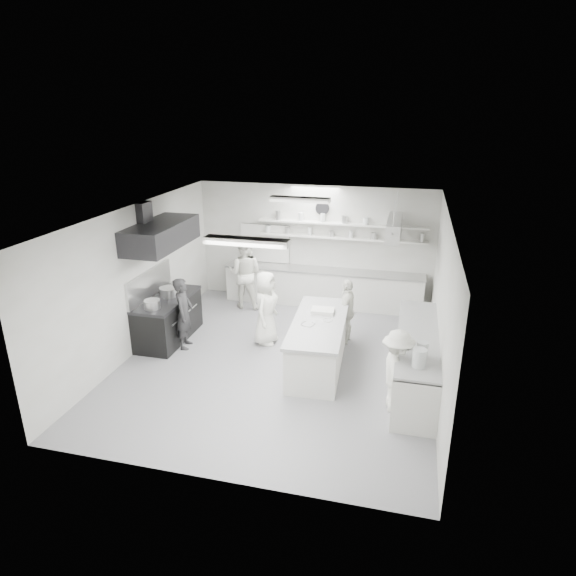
% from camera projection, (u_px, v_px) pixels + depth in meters
% --- Properties ---
extents(floor, '(6.00, 7.00, 0.02)m').
position_uv_depth(floor, '(279.00, 361.00, 10.06)').
color(floor, gray).
rests_on(floor, ground).
extents(ceiling, '(6.00, 7.00, 0.02)m').
position_uv_depth(ceiling, '(278.00, 213.00, 9.02)').
color(ceiling, white).
rests_on(ceiling, wall_back).
extents(wall_back, '(6.00, 0.04, 3.00)m').
position_uv_depth(wall_back, '(314.00, 244.00, 12.72)').
color(wall_back, silver).
rests_on(wall_back, floor).
extents(wall_front, '(6.00, 0.04, 3.00)m').
position_uv_depth(wall_front, '(207.00, 384.00, 6.35)').
color(wall_front, silver).
rests_on(wall_front, floor).
extents(wall_left, '(0.04, 7.00, 3.00)m').
position_uv_depth(wall_left, '(137.00, 279.00, 10.22)').
color(wall_left, silver).
rests_on(wall_left, floor).
extents(wall_right, '(0.04, 7.00, 3.00)m').
position_uv_depth(wall_right, '(442.00, 305.00, 8.86)').
color(wall_right, silver).
rests_on(wall_right, floor).
extents(stove, '(0.80, 1.80, 0.90)m').
position_uv_depth(stove, '(168.00, 320.00, 10.85)').
color(stove, black).
rests_on(stove, floor).
extents(exhaust_hood, '(0.85, 2.00, 0.50)m').
position_uv_depth(exhaust_hood, '(161.00, 235.00, 10.20)').
color(exhaust_hood, '#232325').
rests_on(exhaust_hood, wall_left).
extents(back_counter, '(5.00, 0.60, 0.92)m').
position_uv_depth(back_counter, '(323.00, 288.00, 12.74)').
color(back_counter, silver).
rests_on(back_counter, floor).
extents(shelf_lower, '(4.20, 0.26, 0.04)m').
position_uv_depth(shelf_lower, '(341.00, 238.00, 12.36)').
color(shelf_lower, silver).
rests_on(shelf_lower, wall_back).
extents(shelf_upper, '(4.20, 0.26, 0.04)m').
position_uv_depth(shelf_upper, '(342.00, 224.00, 12.24)').
color(shelf_upper, silver).
rests_on(shelf_upper, wall_back).
extents(pass_through_window, '(1.30, 0.04, 1.00)m').
position_uv_depth(pass_through_window, '(265.00, 243.00, 13.02)').
color(pass_through_window, black).
rests_on(pass_through_window, wall_back).
extents(wall_clock, '(0.32, 0.05, 0.32)m').
position_uv_depth(wall_clock, '(322.00, 208.00, 12.32)').
color(wall_clock, white).
rests_on(wall_clock, wall_back).
extents(right_counter, '(0.74, 3.30, 0.94)m').
position_uv_depth(right_counter, '(416.00, 360.00, 9.11)').
color(right_counter, silver).
rests_on(right_counter, floor).
extents(pot_rack, '(0.30, 1.60, 0.40)m').
position_uv_depth(pot_rack, '(394.00, 228.00, 10.99)').
color(pot_rack, '#B6B6B6').
rests_on(pot_rack, ceiling).
extents(light_fixture_front, '(1.30, 0.25, 0.10)m').
position_uv_depth(light_fixture_front, '(246.00, 241.00, 7.40)').
color(light_fixture_front, silver).
rests_on(light_fixture_front, ceiling).
extents(light_fixture_rear, '(1.30, 0.25, 0.10)m').
position_uv_depth(light_fixture_rear, '(300.00, 199.00, 10.68)').
color(light_fixture_rear, silver).
rests_on(light_fixture_rear, ceiling).
extents(prep_island, '(1.04, 2.49, 0.90)m').
position_uv_depth(prep_island, '(318.00, 345.00, 9.73)').
color(prep_island, silver).
rests_on(prep_island, floor).
extents(stove_pot, '(0.40, 0.40, 0.23)m').
position_uv_depth(stove_pot, '(169.00, 293.00, 10.79)').
color(stove_pot, '#B6B6B6').
rests_on(stove_pot, stove).
extents(cook_stove, '(0.46, 0.61, 1.53)m').
position_uv_depth(cook_stove, '(184.00, 313.00, 10.39)').
color(cook_stove, '#29292A').
rests_on(cook_stove, floor).
extents(cook_back, '(0.88, 0.69, 1.79)m').
position_uv_depth(cook_back, '(245.00, 273.00, 12.46)').
color(cook_back, white).
rests_on(cook_back, floor).
extents(cook_island_left, '(0.56, 0.82, 1.61)m').
position_uv_depth(cook_island_left, '(266.00, 308.00, 10.56)').
color(cook_island_left, white).
rests_on(cook_island_left, floor).
extents(cook_island_right, '(0.46, 0.87, 1.42)m').
position_uv_depth(cook_island_right, '(347.00, 311.00, 10.65)').
color(cook_island_right, white).
rests_on(cook_island_right, floor).
extents(cook_right, '(0.71, 1.02, 1.44)m').
position_uv_depth(cook_right, '(397.00, 371.00, 8.22)').
color(cook_right, white).
rests_on(cook_right, floor).
extents(bowl_island_a, '(0.31, 0.31, 0.06)m').
position_uv_depth(bowl_island_a, '(308.00, 325.00, 9.43)').
color(bowl_island_a, '#B6B6B6').
rests_on(bowl_island_a, prep_island).
extents(bowl_island_b, '(0.19, 0.19, 0.06)m').
position_uv_depth(bowl_island_b, '(328.00, 321.00, 9.60)').
color(bowl_island_b, silver).
rests_on(bowl_island_b, prep_island).
extents(bowl_right, '(0.33, 0.33, 0.06)m').
position_uv_depth(bowl_right, '(406.00, 347.00, 8.49)').
color(bowl_right, silver).
rests_on(bowl_right, right_counter).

